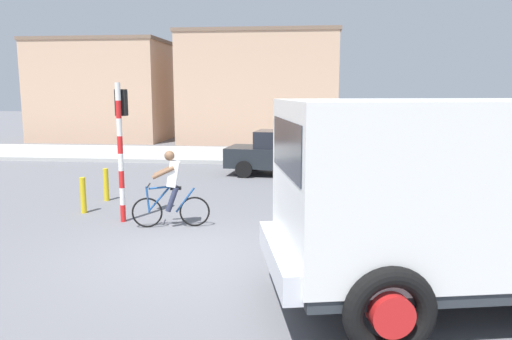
{
  "coord_description": "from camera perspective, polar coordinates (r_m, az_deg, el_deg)",
  "views": [
    {
      "loc": [
        2.27,
        -8.71,
        3.02
      ],
      "look_at": [
        1.04,
        2.5,
        1.2
      ],
      "focal_mm": 34.61,
      "sensor_mm": 36.0,
      "label": 1
    }
  ],
  "objects": [
    {
      "name": "pedestrian_near_kerb",
      "position": [
        18.07,
        7.56,
        2.18
      ],
      "size": [
        0.34,
        0.22,
        1.62
      ],
      "color": "#2D334C",
      "rests_on": "ground"
    },
    {
      "name": "truck_foreground",
      "position": [
        7.4,
        23.51,
        -2.14
      ],
      "size": [
        5.81,
        3.65,
        2.9
      ],
      "color": "white",
      "rests_on": "ground"
    },
    {
      "name": "ground_plane",
      "position": [
        9.5,
        -8.0,
        -9.47
      ],
      "size": [
        120.0,
        120.0,
        0.0
      ],
      "primitive_type": "plane",
      "color": "slate"
    },
    {
      "name": "traffic_light_pole",
      "position": [
        11.69,
        -15.35,
        4.17
      ],
      "size": [
        0.24,
        0.43,
        3.2
      ],
      "color": "red",
      "rests_on": "ground"
    },
    {
      "name": "cyclist",
      "position": [
        11.09,
        -9.81,
        -2.18
      ],
      "size": [
        1.7,
        0.57,
        1.72
      ],
      "color": "black",
      "rests_on": "ground"
    },
    {
      "name": "car_red_near",
      "position": [
        17.73,
        3.27,
        2.01
      ],
      "size": [
        4.16,
        2.2,
        1.6
      ],
      "color": "#1E2328",
      "rests_on": "ground"
    },
    {
      "name": "sidewalk_far",
      "position": [
        22.69,
        0.49,
        1.73
      ],
      "size": [
        80.0,
        5.0,
        0.16
      ],
      "primitive_type": "cube",
      "color": "#ADADA8",
      "rests_on": "ground"
    },
    {
      "name": "bollard_near",
      "position": [
        12.99,
        -19.34,
        -2.77
      ],
      "size": [
        0.14,
        0.14,
        0.9
      ],
      "primitive_type": "cylinder",
      "color": "gold",
      "rests_on": "ground"
    },
    {
      "name": "bollard_far",
      "position": [
        14.24,
        -16.93,
        -1.63
      ],
      "size": [
        0.14,
        0.14,
        0.9
      ],
      "primitive_type": "cylinder",
      "color": "gold",
      "rests_on": "ground"
    },
    {
      "name": "building_mid_block",
      "position": [
        29.42,
        0.45,
        9.49
      ],
      "size": [
        9.1,
        5.42,
        6.35
      ],
      "color": "tan",
      "rests_on": "ground"
    },
    {
      "name": "building_corner_left",
      "position": [
        32.06,
        -17.17,
        8.77
      ],
      "size": [
        7.88,
        5.32,
        6.03
      ],
      "color": "tan",
      "rests_on": "ground"
    }
  ]
}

